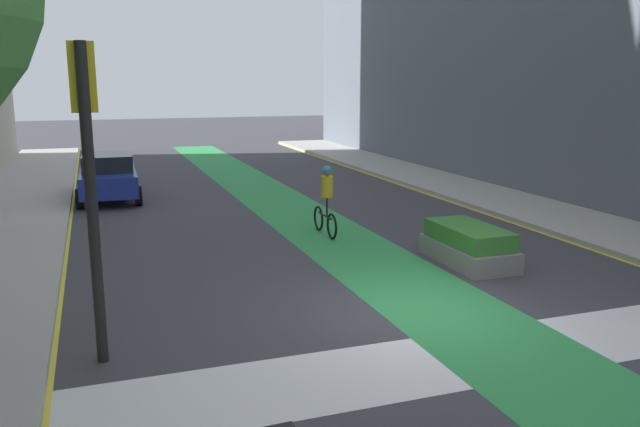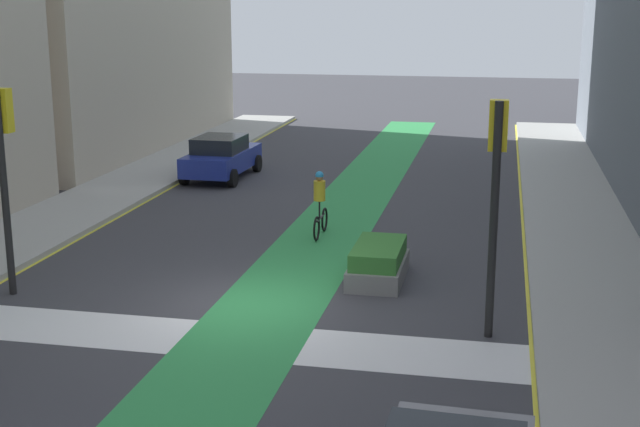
{
  "view_description": "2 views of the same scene",
  "coord_description": "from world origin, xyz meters",
  "px_view_note": "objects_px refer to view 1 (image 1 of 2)",
  "views": [
    {
      "loc": [
        -5.2,
        -9.65,
        4.03
      ],
      "look_at": [
        -0.65,
        3.23,
        1.18
      ],
      "focal_mm": 36.12,
      "sensor_mm": 36.0,
      "label": 1
    },
    {
      "loc": [
        5.2,
        -17.08,
        6.33
      ],
      "look_at": [
        0.9,
        3.57,
        1.21
      ],
      "focal_mm": 49.16,
      "sensor_mm": 36.0,
      "label": 2
    }
  ],
  "objects_px": {
    "cyclist_in_lane": "(326,199)",
    "traffic_signal_near_left": "(87,143)",
    "median_planter": "(468,245)",
    "car_blue_left_far": "(108,176)"
  },
  "relations": [
    {
      "from": "cyclist_in_lane",
      "to": "median_planter",
      "type": "height_order",
      "value": "cyclist_in_lane"
    },
    {
      "from": "traffic_signal_near_left",
      "to": "median_planter",
      "type": "xyz_separation_m",
      "value": [
        7.82,
        2.56,
        -2.77
      ]
    },
    {
      "from": "traffic_signal_near_left",
      "to": "median_planter",
      "type": "relative_size",
      "value": 1.88
    },
    {
      "from": "car_blue_left_far",
      "to": "cyclist_in_lane",
      "type": "relative_size",
      "value": 2.29
    },
    {
      "from": "traffic_signal_near_left",
      "to": "cyclist_in_lane",
      "type": "bearing_deg",
      "value": 46.63
    },
    {
      "from": "cyclist_in_lane",
      "to": "traffic_signal_near_left",
      "type": "bearing_deg",
      "value": -133.37
    },
    {
      "from": "traffic_signal_near_left",
      "to": "cyclist_in_lane",
      "type": "relative_size",
      "value": 2.45
    },
    {
      "from": "car_blue_left_far",
      "to": "cyclist_in_lane",
      "type": "distance_m",
      "value": 9.0
    },
    {
      "from": "car_blue_left_far",
      "to": "median_planter",
      "type": "bearing_deg",
      "value": -55.86
    },
    {
      "from": "car_blue_left_far",
      "to": "traffic_signal_near_left",
      "type": "bearing_deg",
      "value": -92.08
    }
  ]
}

